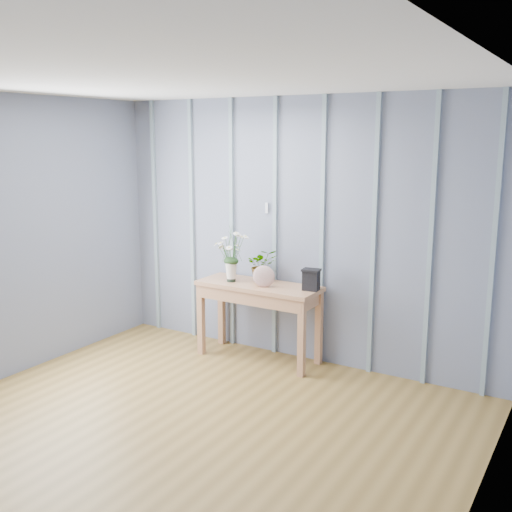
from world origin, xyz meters
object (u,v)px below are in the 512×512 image
Objects in this scene: daisy_vase at (231,248)px; carved_box at (311,279)px; sideboard at (259,295)px; felt_disc_vessel at (264,276)px.

carved_box is (0.81, 0.10, -0.23)m from daisy_vase.
daisy_vase is 0.84m from carved_box.
sideboard is 2.28× the size of daisy_vase.
sideboard is 0.53m from daisy_vase.
felt_disc_vessel reaches higher than sideboard.
carved_box reaches higher than sideboard.
daisy_vase is at bearing -173.03° from carved_box.
daisy_vase is 2.54× the size of felt_disc_vessel.
sideboard is at bearing -175.17° from carved_box.
sideboard is at bearing 11.00° from daisy_vase.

